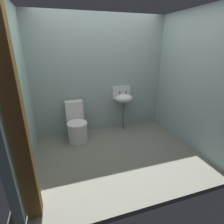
{
  "coord_description": "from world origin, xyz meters",
  "views": [
    {
      "loc": [
        -0.93,
        -2.62,
        1.88
      ],
      "look_at": [
        0.0,
        0.26,
        0.7
      ],
      "focal_mm": 28.2,
      "sensor_mm": 36.0,
      "label": 1
    }
  ],
  "objects": [
    {
      "name": "wall_left",
      "position": [
        -1.48,
        0.1,
        1.23
      ],
      "size": [
        0.1,
        2.28,
        2.45
      ],
      "primitive_type": "cube",
      "color": "#90AEA3",
      "rests_on": "ground"
    },
    {
      "name": "ground_plane",
      "position": [
        0.0,
        0.0,
        -0.04
      ],
      "size": [
        3.25,
        2.48,
        0.08
      ],
      "primitive_type": "cube",
      "color": "slate"
    },
    {
      "name": "wall_back",
      "position": [
        0.0,
        1.09,
        1.23
      ],
      "size": [
        3.25,
        0.1,
        2.45
      ],
      "primitive_type": "cube",
      "color": "#8FA6A4",
      "rests_on": "ground"
    },
    {
      "name": "wooden_door_post",
      "position": [
        -1.33,
        -0.89,
        1.23
      ],
      "size": [
        0.16,
        0.16,
        2.45
      ],
      "primitive_type": "cube",
      "color": "brown",
      "rests_on": "ground"
    },
    {
      "name": "wall_right",
      "position": [
        1.48,
        0.1,
        1.23
      ],
      "size": [
        0.1,
        2.28,
        2.45
      ],
      "primitive_type": "cube",
      "color": "#8EA5A5",
      "rests_on": "ground"
    },
    {
      "name": "toilet_near_wall",
      "position": [
        -0.62,
        0.69,
        0.32
      ],
      "size": [
        0.41,
        0.6,
        0.78
      ],
      "rotation": [
        0.0,
        0.0,
        3.17
      ],
      "color": "silver",
      "rests_on": "ground"
    },
    {
      "name": "sink",
      "position": [
        0.47,
        0.88,
        0.75
      ],
      "size": [
        0.42,
        0.35,
        0.99
      ],
      "color": "#665A50",
      "rests_on": "ground"
    }
  ]
}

